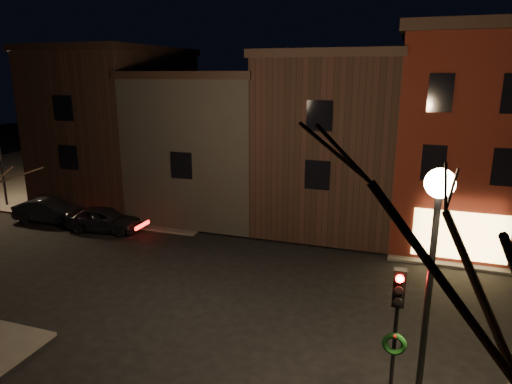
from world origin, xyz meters
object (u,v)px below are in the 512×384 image
(traffic_signal, at_px, (396,322))
(parked_car_a, at_px, (104,219))
(street_lamp_near, at_px, (434,236))
(parked_car_b, at_px, (50,211))

(traffic_signal, distance_m, parked_car_a, 18.47)
(street_lamp_near, height_order, traffic_signal, street_lamp_near)
(parked_car_b, bearing_deg, traffic_signal, -122.05)
(parked_car_a, bearing_deg, street_lamp_near, -128.46)
(street_lamp_near, xyz_separation_m, parked_car_a, (-16.17, 10.20, -4.49))
(street_lamp_near, distance_m, traffic_signal, 2.49)
(street_lamp_near, height_order, parked_car_a, street_lamp_near)
(street_lamp_near, bearing_deg, parked_car_a, 147.76)
(parked_car_a, distance_m, parked_car_b, 3.94)
(street_lamp_near, bearing_deg, traffic_signal, 140.63)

